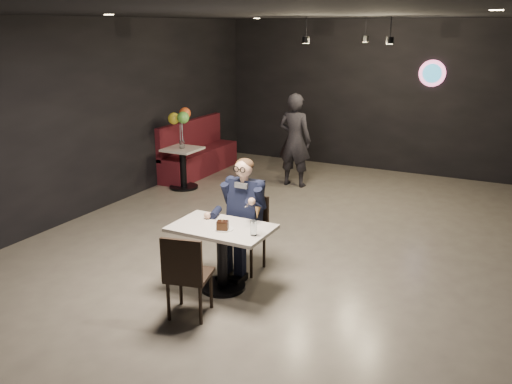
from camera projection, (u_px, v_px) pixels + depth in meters
The scene contains 17 objects.
floor at pixel (300, 244), 7.42m from camera, with size 9.00×9.00×0.00m, color gray.
wall_sign at pixel (432, 73), 10.28m from camera, with size 0.50×0.06×0.50m, color pink, non-canonical shape.
pendant_lights at pixel (355, 25), 8.27m from camera, with size 1.40×1.20×0.36m, color black.
main_table at pixel (222, 258), 6.07m from camera, with size 1.10×0.70×0.75m, color silver.
chair_far at pixel (245, 235), 6.51m from camera, with size 0.42×0.46×0.92m, color black.
chair_near at pixel (189, 273), 5.49m from camera, with size 0.42×0.46×0.92m, color black.
seated_man at pixel (245, 214), 6.44m from camera, with size 0.60×0.80×1.44m, color black.
dessert_plate at pixel (224, 229), 5.87m from camera, with size 0.21×0.21×0.01m, color white.
cake_slice at pixel (223, 226), 5.83m from camera, with size 0.12×0.10×0.09m, color black.
mint_leaf at pixel (222, 222), 5.82m from camera, with size 0.07×0.04×0.01m, color #34822A.
sundae_glass at pixel (254, 228), 5.69m from camera, with size 0.07×0.07×0.16m, color silver.
wafer_cone at pixel (258, 213), 5.66m from camera, with size 0.06×0.06×0.13m, color tan.
booth_bench at pixel (199, 147), 10.82m from camera, with size 0.54×2.14×1.07m, color #4C101B.
side_table at pixel (183, 168), 9.88m from camera, with size 0.60×0.60×0.75m, color silver.
balloon_vase at pixel (182, 144), 9.75m from camera, with size 0.09×0.09×0.14m, color silver.
balloon_bunch at pixel (181, 122), 9.63m from camera, with size 0.38×0.38×0.63m, color yellow.
passerby at pixel (295, 140), 9.91m from camera, with size 0.63×0.41×1.72m, color black.
Camera 1 is at (2.60, -6.40, 2.87)m, focal length 38.00 mm.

